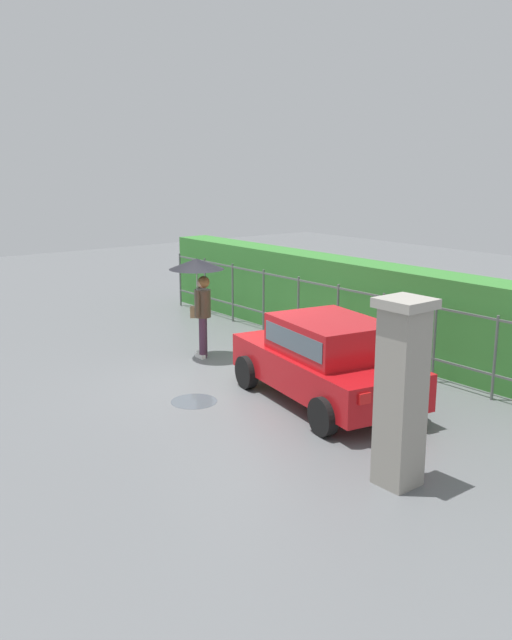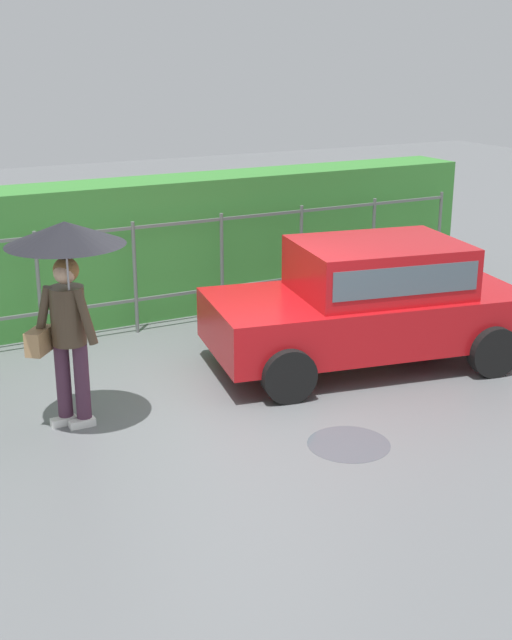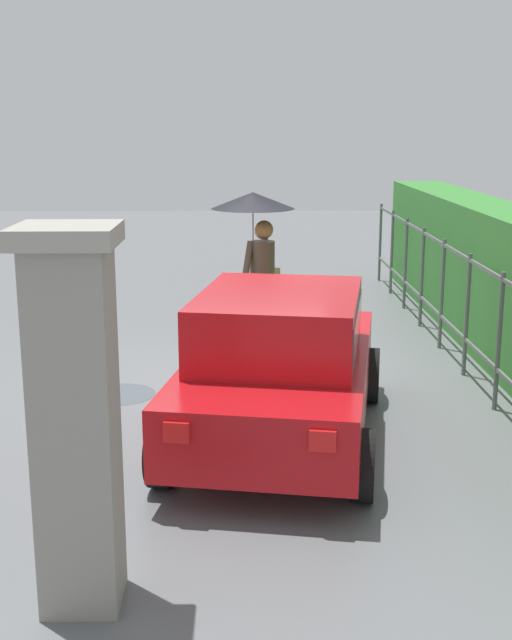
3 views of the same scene
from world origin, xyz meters
The scene contains 6 objects.
ground_plane centered at (0.00, 0.00, 0.00)m, with size 40.00×40.00×0.00m, color slate.
car centered at (1.95, 0.54, 0.80)m, with size 3.94×2.38×1.48m.
pedestrian centered at (-1.68, 0.38, 1.63)m, with size 1.13×1.13×2.10m.
gate_pillar centered at (4.71, -0.85, 1.24)m, with size 0.60×0.60×2.42m.
fence_section centered at (-0.77, 2.89, 0.83)m, with size 11.40×0.05×1.50m.
puddle_near centered at (0.53, -1.21, 0.00)m, with size 0.80×0.80×0.00m, color #4C545B.
Camera 3 is at (9.50, 0.16, 2.98)m, focal length 46.49 mm.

